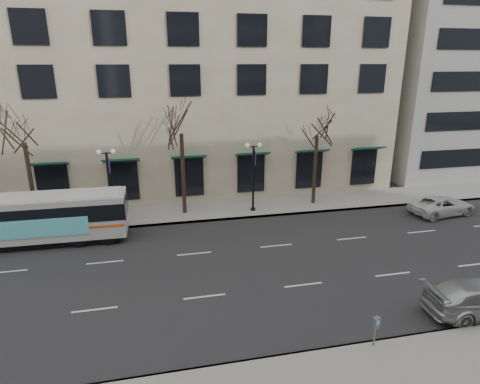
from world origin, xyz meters
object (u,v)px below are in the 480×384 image
object	(u,v)px
tree_far_left	(22,128)
city_bus	(32,218)
pay_station	(376,325)
tree_far_right	(318,122)
tree_far_mid	(181,120)
lamp_post_left	(109,182)
lamp_post_right	(253,174)
white_pickup	(442,205)

from	to	relation	value
tree_far_left	city_bus	xyz separation A→B (m)	(0.60, -3.00, -5.03)
pay_station	tree_far_right	bearing A→B (deg)	60.97
tree_far_mid	pay_station	world-z (taller)	tree_far_mid
tree_far_left	lamp_post_left	size ratio (longest dim) A/B	1.60
tree_far_mid	city_bus	xyz separation A→B (m)	(-9.40, -3.00, -5.24)
lamp_post_right	pay_station	xyz separation A→B (m)	(0.98, -15.50, -1.87)
white_pickup	pay_station	xyz separation A→B (m)	(-12.43, -12.18, 0.39)
tree_far_right	pay_station	world-z (taller)	tree_far_right
tree_far_right	lamp_post_left	xyz separation A→B (m)	(-14.99, -0.60, -3.48)
tree_far_left	tree_far_mid	world-z (taller)	tree_far_mid
lamp_post_left	pay_station	distance (m)	19.09
pay_station	city_bus	bearing A→B (deg)	124.57
tree_far_left	white_pickup	bearing A→B (deg)	-7.86
tree_far_left	lamp_post_right	world-z (taller)	tree_far_left
tree_far_right	lamp_post_right	world-z (taller)	tree_far_right
lamp_post_left	city_bus	world-z (taller)	lamp_post_left
tree_far_mid	lamp_post_right	size ratio (longest dim) A/B	1.64
tree_far_left	tree_far_right	xyz separation A→B (m)	(20.00, 0.00, -0.28)
tree_far_right	city_bus	distance (m)	20.20
city_bus	white_pickup	world-z (taller)	city_bus
tree_far_right	lamp_post_left	world-z (taller)	tree_far_right
tree_far_right	white_pickup	distance (m)	10.92
lamp_post_right	city_bus	distance (m)	14.66
white_pickup	lamp_post_right	bearing A→B (deg)	68.40
tree_far_mid	white_pickup	world-z (taller)	tree_far_mid
tree_far_left	pay_station	size ratio (longest dim) A/B	6.57
lamp_post_right	city_bus	world-z (taller)	lamp_post_right
tree_far_mid	city_bus	size ratio (longest dim) A/B	0.76
tree_far_mid	pay_station	xyz separation A→B (m)	(5.99, -16.10, -5.84)
tree_far_mid	city_bus	distance (m)	11.17
city_bus	pay_station	distance (m)	20.22
city_bus	tree_far_right	bearing A→B (deg)	9.67
pay_station	tree_far_left	bearing A→B (deg)	119.76
tree_far_right	pay_station	size ratio (longest dim) A/B	6.35
tree_far_right	lamp_post_left	size ratio (longest dim) A/B	1.55
city_bus	lamp_post_left	bearing A→B (deg)	29.47
lamp_post_left	white_pickup	distance (m)	23.76
tree_far_left	city_bus	size ratio (longest dim) A/B	0.74
lamp_post_right	white_pickup	world-z (taller)	lamp_post_right
tree_far_right	lamp_post_right	distance (m)	6.11
lamp_post_right	pay_station	size ratio (longest dim) A/B	4.11
lamp_post_left	pay_station	xyz separation A→B (m)	(10.98, -15.50, -1.87)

